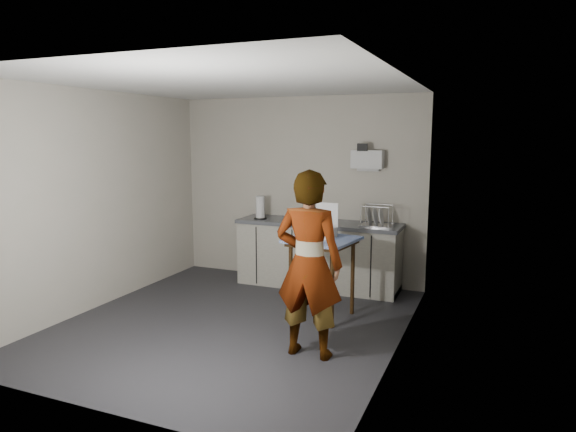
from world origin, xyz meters
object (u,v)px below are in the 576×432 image
at_px(kitchen_counter, 318,256).
at_px(paper_towel, 260,208).
at_px(side_table, 322,248).
at_px(soap_bottle, 314,213).
at_px(dish_rack, 376,221).
at_px(standing_man, 309,264).
at_px(soda_can, 322,217).
at_px(dark_bottle, 308,212).
at_px(bakery_box, 323,230).

height_order(kitchen_counter, paper_towel, paper_towel).
bearing_deg(side_table, soap_bottle, 123.81).
distance_m(kitchen_counter, dish_rack, 0.97).
relative_size(standing_man, soda_can, 12.72).
relative_size(standing_man, paper_towel, 5.54).
distance_m(kitchen_counter, dark_bottle, 0.62).
bearing_deg(soda_can, soap_bottle, -146.91).
xyz_separation_m(side_table, soap_bottle, (-0.47, 1.01, 0.24)).
bearing_deg(dark_bottle, side_table, -62.15).
xyz_separation_m(soda_can, paper_towel, (-0.89, -0.06, 0.08)).
xyz_separation_m(standing_man, dish_rack, (0.15, 2.09, 0.09)).
bearing_deg(bakery_box, kitchen_counter, 114.81).
bearing_deg(paper_towel, soda_can, 4.02).
relative_size(kitchen_counter, paper_towel, 7.04).
bearing_deg(kitchen_counter, standing_man, -73.08).
bearing_deg(dark_bottle, soap_bottle, -39.53).
bearing_deg(kitchen_counter, side_table, -68.64).
bearing_deg(standing_man, paper_towel, -54.88).
height_order(standing_man, dark_bottle, standing_man).
distance_m(soda_can, paper_towel, 0.90).
height_order(standing_man, dish_rack, standing_man).
distance_m(side_table, standing_man, 1.06).
relative_size(standing_man, dish_rack, 4.49).
xyz_separation_m(side_table, paper_towel, (-1.26, 1.01, 0.26)).
relative_size(dark_bottle, dish_rack, 0.60).
height_order(kitchen_counter, bakery_box, bakery_box).
bearing_deg(kitchen_counter, soap_bottle, -110.68).
bearing_deg(bakery_box, side_table, -69.31).
xyz_separation_m(soap_bottle, dish_rack, (0.83, 0.04, -0.07)).
bearing_deg(soda_can, standing_man, -74.38).
xyz_separation_m(dark_bottle, dish_rack, (0.95, -0.06, -0.05)).
height_order(paper_towel, dish_rack, paper_towel).
bearing_deg(kitchen_counter, bakery_box, -68.41).
relative_size(standing_man, dark_bottle, 7.53).
relative_size(side_table, soap_bottle, 3.50).
bearing_deg(dish_rack, dark_bottle, 176.51).
height_order(standing_man, soda_can, standing_man).
relative_size(side_table, standing_man, 0.52).
xyz_separation_m(soap_bottle, dark_bottle, (-0.12, 0.10, -0.01)).
relative_size(dark_bottle, paper_towel, 0.74).
xyz_separation_m(kitchen_counter, dish_rack, (0.80, -0.05, 0.55)).
relative_size(dish_rack, bakery_box, 1.03).
xyz_separation_m(standing_man, paper_towel, (-1.48, 2.05, 0.18)).
bearing_deg(soap_bottle, dark_bottle, 140.47).
xyz_separation_m(kitchen_counter, standing_man, (0.65, -2.14, 0.45)).
relative_size(soap_bottle, dark_bottle, 1.12).
bearing_deg(dark_bottle, dish_rack, -3.49).
height_order(soap_bottle, soda_can, soap_bottle).
height_order(standing_man, bakery_box, standing_man).
bearing_deg(standing_man, soda_can, -75.15).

